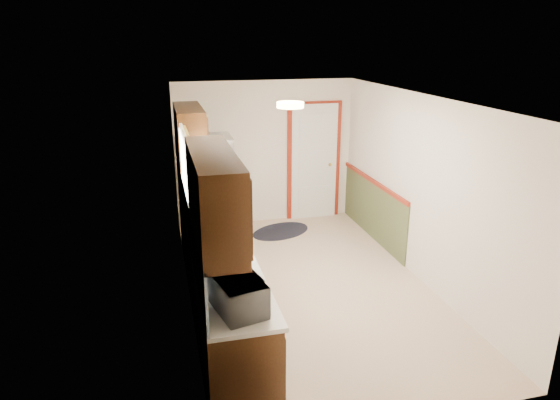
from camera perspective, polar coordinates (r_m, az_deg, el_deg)
room_shell at (r=6.09m, az=3.34°, el=0.26°), size 3.20×5.20×2.52m
kitchen_run at (r=5.73m, az=-7.78°, el=-5.27°), size 0.63×4.00×2.20m
back_wall_trim at (r=8.50m, az=5.30°, el=3.27°), size 1.12×2.30×2.08m
ceiling_fixture at (r=5.56m, az=1.18°, el=10.81°), size 0.30×0.30×0.06m
microwave at (r=4.12m, az=-4.77°, el=-10.35°), size 0.40×0.58×0.35m
refrigerator at (r=7.72m, az=-8.00°, el=1.15°), size 0.69×0.70×1.66m
rug at (r=8.25m, az=0.09°, el=-3.58°), size 1.21×1.03×0.01m
cooktop at (r=7.27m, az=-9.01°, el=1.01°), size 0.49×0.59×0.02m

